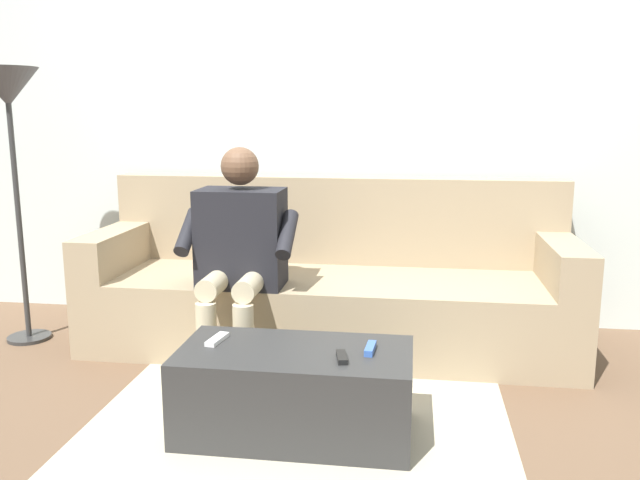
% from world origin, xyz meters
% --- Properties ---
extents(ground_plane, '(8.00, 8.00, 0.00)m').
position_xyz_m(ground_plane, '(0.00, 0.60, 0.00)').
color(ground_plane, brown).
extents(back_wall, '(5.77, 0.06, 2.57)m').
position_xyz_m(back_wall, '(0.00, -0.64, 1.28)').
color(back_wall, silver).
rests_on(back_wall, ground).
extents(couch, '(2.64, 0.84, 0.92)m').
position_xyz_m(couch, '(0.00, -0.14, 0.31)').
color(couch, '#9E896B').
rests_on(couch, ground).
extents(coffee_table, '(0.93, 0.48, 0.36)m').
position_xyz_m(coffee_table, '(0.00, 0.95, 0.18)').
color(coffee_table, '#2D2D2D').
rests_on(coffee_table, ground).
extents(person_solo_seated, '(0.58, 0.52, 1.12)m').
position_xyz_m(person_solo_seated, '(0.41, 0.25, 0.63)').
color(person_solo_seated, black).
rests_on(person_solo_seated, ground).
extents(remote_black, '(0.06, 0.12, 0.02)m').
position_xyz_m(remote_black, '(-0.20, 1.03, 0.37)').
color(remote_black, black).
rests_on(remote_black, coffee_table).
extents(remote_blue, '(0.04, 0.13, 0.03)m').
position_xyz_m(remote_blue, '(-0.30, 0.93, 0.37)').
color(remote_blue, '#3860B7').
rests_on(remote_blue, coffee_table).
extents(remote_white, '(0.06, 0.15, 0.02)m').
position_xyz_m(remote_white, '(0.34, 0.90, 0.37)').
color(remote_white, white).
rests_on(remote_white, coffee_table).
extents(floor_rug, '(1.76, 1.36, 0.01)m').
position_xyz_m(floor_rug, '(0.00, 0.84, 0.00)').
color(floor_rug, '#B7AD93').
rests_on(floor_rug, ground).
extents(floor_lamp, '(0.34, 0.34, 1.53)m').
position_xyz_m(floor_lamp, '(1.73, 0.06, 1.33)').
color(floor_lamp, '#2D2D2D').
rests_on(floor_lamp, ground).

